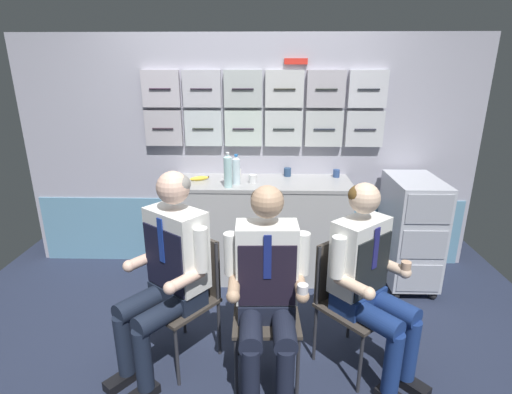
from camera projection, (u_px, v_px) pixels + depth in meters
The scene contains 17 objects.
ground at pixel (242, 354), 2.71m from camera, with size 4.80×4.80×0.04m, color #22293E.
galley_bulkhead at pixel (251, 155), 3.66m from camera, with size 4.20×0.14×2.15m.
galley_counter at pixel (261, 229), 3.59m from camera, with size 1.58×0.53×0.91m.
service_trolley at pixel (410, 229), 3.42m from camera, with size 0.40×0.65×0.98m.
folding_chair_left at pixel (189, 284), 2.58m from camera, with size 0.56×0.56×0.83m.
crew_member_left at pixel (168, 265), 2.40m from camera, with size 0.65×0.70×1.29m.
folding_chair_right at pixel (266, 296), 2.45m from camera, with size 0.41×0.42×0.83m.
crew_member_right at pixel (267, 285), 2.24m from camera, with size 0.50×0.62×1.25m.
folding_chair_by_counter at pixel (346, 289), 2.53m from camera, with size 0.56×0.56×0.83m.
crew_member_by_counter at pixel (369, 276), 2.35m from camera, with size 0.63×0.65×1.24m.
water_bottle_tall at pixel (236, 170), 3.33m from camera, with size 0.07×0.07×0.26m.
water_bottle_clear at pixel (228, 171), 3.24m from camera, with size 0.07×0.07×0.29m.
espresso_cup_small at pixel (238, 172), 3.60m from camera, with size 0.06×0.06×0.06m.
coffee_cup_white at pixel (287, 172), 3.60m from camera, with size 0.07×0.07×0.08m.
paper_cup_blue at pixel (336, 173), 3.57m from camera, with size 0.06×0.06×0.07m.
paper_cup_tan at pixel (253, 178), 3.39m from camera, with size 0.07×0.07×0.07m.
snack_banana at pixel (199, 178), 3.46m from camera, with size 0.17×0.10×0.04m.
Camera 1 is at (0.16, -2.22, 1.87)m, focal length 27.52 mm.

